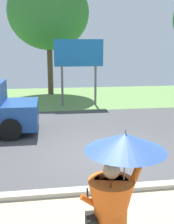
{
  "coord_description": "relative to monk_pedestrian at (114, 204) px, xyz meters",
  "views": [
    {
      "loc": [
        -1.68,
        -7.42,
        3.11
      ],
      "look_at": [
        -0.46,
        1.0,
        1.1
      ],
      "focal_mm": 44.35,
      "sensor_mm": 36.0,
      "label": 1
    }
  ],
  "objects": [
    {
      "name": "ground_plane",
      "position": [
        0.87,
        7.22,
        -1.16
      ],
      "size": [
        40.0,
        22.0,
        0.2
      ],
      "color": "#424244"
    },
    {
      "name": "monk_pedestrian",
      "position": [
        0.0,
        0.0,
        0.0
      ],
      "size": [
        1.09,
        1.03,
        2.13
      ],
      "rotation": [
        0.0,
        0.0,
        0.26
      ],
      "color": "#E55B19",
      "rests_on": "ground_plane"
    },
    {
      "name": "roadside_billboard",
      "position": [
        0.89,
        11.55,
        1.43
      ],
      "size": [
        2.6,
        0.12,
        3.5
      ],
      "color": "slate",
      "rests_on": "ground_plane"
    },
    {
      "name": "tree_center_back",
      "position": [
        -0.57,
        15.49,
        4.12
      ],
      "size": [
        5.15,
        5.15,
        7.58
      ],
      "color": "brown",
      "rests_on": "ground_plane"
    }
  ]
}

